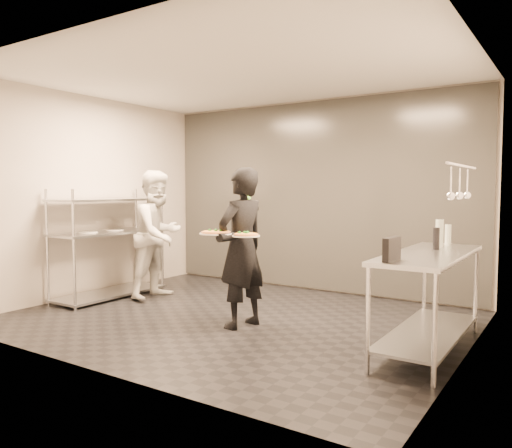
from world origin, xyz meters
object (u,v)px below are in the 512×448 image
Objects in this scene: prep_counter at (429,285)px; salad_plate at (246,199)px; bottle_clear at (448,235)px; waiter at (242,248)px; bottle_dark at (436,239)px; chef at (158,234)px; pizza_plate_far at (246,235)px; pass_rack at (109,242)px; pos_monitor at (392,249)px; pizza_plate_near at (216,233)px; bottle_green at (439,233)px.

prep_counter is 2.18m from salad_plate.
bottle_clear is (-0.01, 0.76, 0.40)m from prep_counter.
waiter is 8.17× the size of bottle_dark.
bottle_dark is (3.72, -0.09, 0.15)m from chef.
pass_rack is at bearing 170.70° from pizza_plate_far.
pos_monitor reaches higher than pizza_plate_far.
salad_plate is 1.22× the size of bottle_clear.
pass_rack reaches higher than pizza_plate_far.
chef is 8.28× the size of bottle_dark.
chef is at bearing 30.68° from pass_rack.
bottle_clear is at bearing 89.72° from bottle_dark.
bottle_dark is at bearing 115.57° from waiter.
pass_rack is 7.54× the size of bottle_clear.
pos_monitor is at bearing -109.00° from chef.
pizza_plate_far is at bearing 173.19° from pos_monitor.
waiter is 1.86m from pos_monitor.
pizza_plate_near is (2.26, -0.49, 0.27)m from pass_rack.
waiter reaches higher than pizza_plate_far.
pos_monitor is at bearing -94.42° from bottle_clear.
pizza_plate_near is at bearing -168.80° from pizza_plate_far.
chef is (-3.73, 0.35, 0.25)m from prep_counter.
chef is at bearing 152.94° from pizza_plate_near.
pos_monitor is (4.21, -0.72, 0.25)m from pass_rack.
salad_plate is at bearing -144.13° from waiter.
bottle_clear is (0.11, 1.48, 0.01)m from pos_monitor.
bottle_green reaches higher than pizza_plate_far.
bottle_green is at bearing 93.59° from prep_counter.
pos_monitor is at bearing -94.18° from bottle_green.
waiter is 2.16m from bottle_clear.
waiter is (2.42, -0.24, 0.10)m from pass_rack.
prep_counter is at bearing 83.99° from pos_monitor.
bottle_dark is (4.32, 0.27, 0.26)m from pass_rack.
pass_rack is 4.34m from bottle_green.
pass_rack is at bearing 118.23° from chef.
salad_plate is at bearing 86.96° from pizza_plate_near.
bottle_clear is (2.06, 1.25, -0.01)m from pizza_plate_near.
prep_counter is 3.76m from chef.
prep_counter is 0.48m from bottle_dark.
chef is at bearing -97.81° from waiter.
chef is 1.87m from pizza_plate_near.
bottle_dark is (1.91, 0.51, 0.16)m from waiter.
bottle_green reaches higher than pos_monitor.
bottle_green is 0.27m from bottle_clear.
pass_rack is 4.34m from bottle_dark.
pos_monitor reaches higher than prep_counter.
bottle_green is at bearing 25.91° from pizza_plate_near.
pos_monitor is (1.92, -0.74, -0.37)m from salad_plate.
chef reaches higher than waiter.
pass_rack is at bearing -85.28° from waiter.
chef is 3.71m from bottle_green.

